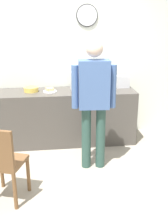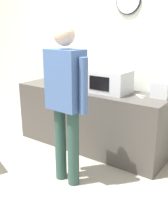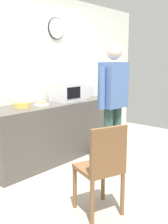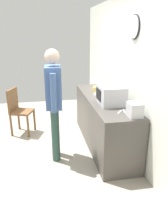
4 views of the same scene
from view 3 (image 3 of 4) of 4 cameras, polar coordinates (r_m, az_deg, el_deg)
name	(u,v)px [view 3 (image 3 of 4)]	position (r m, az deg, el deg)	size (l,w,h in m)	color
ground_plane	(117,179)	(3.70, 6.91, -13.98)	(6.00, 6.00, 0.00)	#9E9384
back_wall	(36,76)	(4.45, -10.16, 7.52)	(5.40, 0.13, 2.60)	silver
kitchen_counter	(54,131)	(4.32, -6.35, -3.99)	(2.28, 0.62, 0.90)	#4C4742
microwave	(68,92)	(4.45, -3.43, 4.34)	(0.50, 0.39, 0.30)	silver
sandwich_plate	(41,104)	(4.04, -8.98, 1.75)	(0.22, 0.22, 0.07)	white
salad_bowl	(22,105)	(3.90, -12.95, 1.50)	(0.23, 0.23, 0.07)	gold
toaster	(87,91)	(5.02, 0.58, 4.52)	(0.22, 0.18, 0.20)	silver
fork_utensil	(85,98)	(4.79, 0.16, 3.05)	(0.17, 0.02, 0.01)	silver
spoon_utensil	(80,97)	(4.81, -0.81, 3.10)	(0.17, 0.02, 0.01)	silver
person_standing	(113,97)	(3.86, 6.20, 3.25)	(0.59, 0.26, 1.78)	#2C4B42
wooden_chair	(102,166)	(2.72, 3.92, -11.29)	(0.51, 0.51, 0.94)	brown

